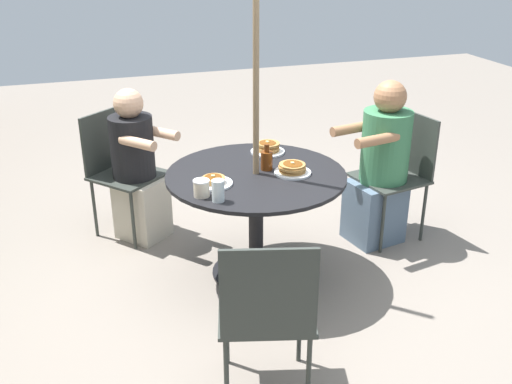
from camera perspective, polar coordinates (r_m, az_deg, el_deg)
The scene contains 14 objects.
ground_plane at distance 4.05m, azimuth 0.00°, elevation -7.62°, with size 12.00×12.00×0.00m, color gray.
patio_table at distance 3.79m, azimuth 0.00°, elevation -0.31°, with size 1.13×1.13×0.72m.
umbrella_pole at distance 3.58m, azimuth 0.00°, elevation 8.69°, with size 0.04×0.04×2.36m, color #846B4C.
patio_chair_north at distance 4.49m, azimuth -12.94°, elevation 2.55°, with size 0.63×0.63×0.91m.
diner_north at distance 4.38m, azimuth -11.28°, elevation 2.00°, with size 0.53×0.51×1.12m.
patio_chair_east at distance 2.78m, azimuth 1.04°, elevation -11.11°, with size 0.55×0.55×0.91m.
patio_chair_south at distance 4.45m, azimuth 13.51°, elevation 2.27°, with size 0.52×0.52×0.91m.
diner_south at distance 4.33m, azimuth 11.78°, elevation 2.10°, with size 0.42×0.56×1.18m.
pancake_plate_a at distance 3.57m, azimuth -4.09°, elevation 1.01°, with size 0.23×0.23×0.06m.
pancake_plate_b at distance 4.07m, azimuth 1.15°, elevation 4.18°, with size 0.23×0.23×0.08m.
pancake_plate_c at distance 3.72m, azimuth 3.49°, elevation 2.18°, with size 0.23×0.23×0.08m.
syrup_bottle at distance 3.77m, azimuth 1.02°, elevation 3.10°, with size 0.10×0.08×0.17m.
coffee_cup at distance 3.41m, azimuth -5.21°, elevation 0.37°, with size 0.09×0.09×0.10m.
drinking_glass_a at distance 3.33m, azimuth -3.63°, elevation 0.12°, with size 0.07×0.07×0.13m, color silver.
Camera 1 is at (-3.28, 1.07, 2.12)m, focal length 42.00 mm.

